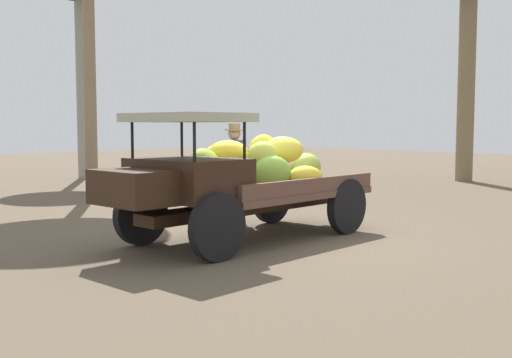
% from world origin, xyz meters
% --- Properties ---
extents(ground_plane, '(60.00, 60.00, 0.00)m').
position_xyz_m(ground_plane, '(0.00, 0.00, 0.00)').
color(ground_plane, brown).
extents(truck, '(4.51, 1.91, 1.88)m').
position_xyz_m(truck, '(0.73, -0.13, 0.93)').
color(truck, black).
rests_on(truck, ground).
extents(farmer, '(0.54, 0.49, 1.74)m').
position_xyz_m(farmer, '(-0.60, -1.42, 0.99)').
color(farmer, '#433B48').
rests_on(farmer, ground).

